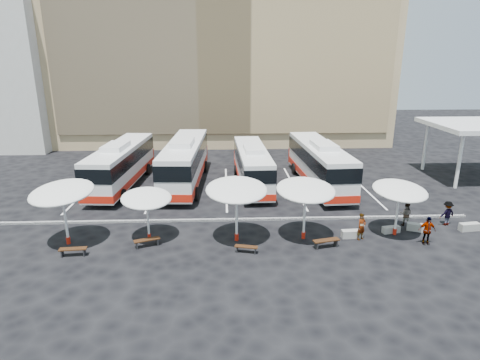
{
  "coord_description": "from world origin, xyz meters",
  "views": [
    {
      "loc": [
        -0.18,
        -25.45,
        11.0
      ],
      "look_at": [
        1.0,
        3.0,
        2.2
      ],
      "focal_mm": 30.0,
      "sensor_mm": 36.0,
      "label": 1
    }
  ],
  "objects_px": {
    "sunshade_3": "(306,190)",
    "passenger_3": "(447,213)",
    "passenger_0": "(361,227)",
    "passenger_2": "(427,231)",
    "sunshade_0": "(62,193)",
    "bus_2": "(252,165)",
    "wood_bench_1": "(147,241)",
    "sunshade_4": "(400,191)",
    "bus_1": "(185,160)",
    "bus_3": "(319,163)",
    "sunshade_1": "(146,198)",
    "wood_bench_0": "(73,250)",
    "wood_bench_2": "(246,248)",
    "passenger_1": "(406,214)",
    "conc_bench_2": "(418,227)",
    "sunshade_2": "(237,190)",
    "wood_bench_3": "(326,241)",
    "bus_0": "(121,163)",
    "conc_bench_3": "(469,227)",
    "conc_bench_1": "(391,230)",
    "conc_bench_0": "(352,234)"
  },
  "relations": [
    {
      "from": "sunshade_0",
      "to": "conc_bench_3",
      "type": "distance_m",
      "value": 25.92
    },
    {
      "from": "sunshade_0",
      "to": "passenger_2",
      "type": "distance_m",
      "value": 22.02
    },
    {
      "from": "bus_1",
      "to": "sunshade_4",
      "type": "relative_size",
      "value": 3.32
    },
    {
      "from": "bus_3",
      "to": "passenger_1",
      "type": "distance_m",
      "value": 9.98
    },
    {
      "from": "wood_bench_2",
      "to": "passenger_0",
      "type": "distance_m",
      "value": 7.46
    },
    {
      "from": "sunshade_3",
      "to": "passenger_3",
      "type": "xyz_separation_m",
      "value": [
        10.09,
        1.68,
        -2.37
      ]
    },
    {
      "from": "conc_bench_3",
      "to": "passenger_1",
      "type": "xyz_separation_m",
      "value": [
        -3.88,
        0.96,
        0.56
      ]
    },
    {
      "from": "wood_bench_0",
      "to": "wood_bench_2",
      "type": "height_order",
      "value": "wood_bench_0"
    },
    {
      "from": "sunshade_3",
      "to": "passenger_0",
      "type": "distance_m",
      "value": 4.28
    },
    {
      "from": "passenger_1",
      "to": "conc_bench_2",
      "type": "bearing_deg",
      "value": 143.88
    },
    {
      "from": "sunshade_3",
      "to": "bus_1",
      "type": "bearing_deg",
      "value": 125.56
    },
    {
      "from": "bus_2",
      "to": "wood_bench_3",
      "type": "bearing_deg",
      "value": -75.85
    },
    {
      "from": "sunshade_3",
      "to": "passenger_2",
      "type": "relative_size",
      "value": 2.26
    },
    {
      "from": "bus_1",
      "to": "bus_3",
      "type": "height_order",
      "value": "bus_1"
    },
    {
      "from": "passenger_0",
      "to": "passenger_2",
      "type": "xyz_separation_m",
      "value": [
        3.75,
        -0.83,
        0.04
      ]
    },
    {
      "from": "sunshade_1",
      "to": "wood_bench_2",
      "type": "distance_m",
      "value": 6.78
    },
    {
      "from": "conc_bench_0",
      "to": "wood_bench_2",
      "type": "bearing_deg",
      "value": -165.42
    },
    {
      "from": "bus_1",
      "to": "wood_bench_0",
      "type": "distance_m",
      "value": 14.63
    },
    {
      "from": "sunshade_1",
      "to": "wood_bench_0",
      "type": "xyz_separation_m",
      "value": [
        -3.97,
        -2.05,
        -2.36
      ]
    },
    {
      "from": "sunshade_4",
      "to": "passenger_3",
      "type": "height_order",
      "value": "sunshade_4"
    },
    {
      "from": "sunshade_0",
      "to": "bus_1",
      "type": "bearing_deg",
      "value": 62.75
    },
    {
      "from": "sunshade_2",
      "to": "sunshade_3",
      "type": "distance_m",
      "value": 4.22
    },
    {
      "from": "passenger_2",
      "to": "bus_3",
      "type": "bearing_deg",
      "value": 111.56
    },
    {
      "from": "bus_0",
      "to": "bus_2",
      "type": "distance_m",
      "value": 11.48
    },
    {
      "from": "sunshade_4",
      "to": "conc_bench_0",
      "type": "height_order",
      "value": "sunshade_4"
    },
    {
      "from": "bus_2",
      "to": "wood_bench_1",
      "type": "height_order",
      "value": "bus_2"
    },
    {
      "from": "wood_bench_3",
      "to": "sunshade_2",
      "type": "bearing_deg",
      "value": 167.41
    },
    {
      "from": "bus_2",
      "to": "bus_3",
      "type": "distance_m",
      "value": 5.9
    },
    {
      "from": "sunshade_2",
      "to": "sunshade_3",
      "type": "bearing_deg",
      "value": 1.5
    },
    {
      "from": "wood_bench_2",
      "to": "passenger_3",
      "type": "relative_size",
      "value": 0.82
    },
    {
      "from": "sunshade_4",
      "to": "wood_bench_3",
      "type": "relative_size",
      "value": 2.4
    },
    {
      "from": "bus_2",
      "to": "sunshade_2",
      "type": "xyz_separation_m",
      "value": [
        -1.74,
        -11.22,
        1.44
      ]
    },
    {
      "from": "sunshade_4",
      "to": "passenger_1",
      "type": "relative_size",
      "value": 2.49
    },
    {
      "from": "sunshade_4",
      "to": "conc_bench_0",
      "type": "bearing_deg",
      "value": -173.37
    },
    {
      "from": "sunshade_0",
      "to": "passenger_2",
      "type": "relative_size",
      "value": 2.72
    },
    {
      "from": "bus_1",
      "to": "wood_bench_0",
      "type": "relative_size",
      "value": 8.59
    },
    {
      "from": "sunshade_4",
      "to": "wood_bench_2",
      "type": "xyz_separation_m",
      "value": [
        -9.72,
        -2.11,
        -2.66
      ]
    },
    {
      "from": "bus_3",
      "to": "conc_bench_3",
      "type": "distance_m",
      "value": 12.85
    },
    {
      "from": "wood_bench_3",
      "to": "conc_bench_1",
      "type": "relative_size",
      "value": 1.45
    },
    {
      "from": "passenger_0",
      "to": "sunshade_4",
      "type": "bearing_deg",
      "value": -15.52
    },
    {
      "from": "conc_bench_3",
      "to": "sunshade_3",
      "type": "bearing_deg",
      "value": -176.19
    },
    {
      "from": "wood_bench_3",
      "to": "conc_bench_1",
      "type": "height_order",
      "value": "wood_bench_3"
    },
    {
      "from": "bus_0",
      "to": "wood_bench_2",
      "type": "distance_m",
      "value": 16.83
    },
    {
      "from": "sunshade_3",
      "to": "wood_bench_0",
      "type": "xyz_separation_m",
      "value": [
        -13.69,
        -1.76,
        -2.85
      ]
    },
    {
      "from": "wood_bench_1",
      "to": "conc_bench_2",
      "type": "bearing_deg",
      "value": 5.05
    },
    {
      "from": "sunshade_3",
      "to": "wood_bench_2",
      "type": "distance_m",
      "value": 5.04
    },
    {
      "from": "passenger_3",
      "to": "wood_bench_3",
      "type": "bearing_deg",
      "value": 3.21
    },
    {
      "from": "bus_0",
      "to": "passenger_1",
      "type": "height_order",
      "value": "bus_0"
    },
    {
      "from": "bus_2",
      "to": "wood_bench_2",
      "type": "relative_size",
      "value": 8.37
    },
    {
      "from": "bus_3",
      "to": "conc_bench_0",
      "type": "height_order",
      "value": "bus_3"
    }
  ]
}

